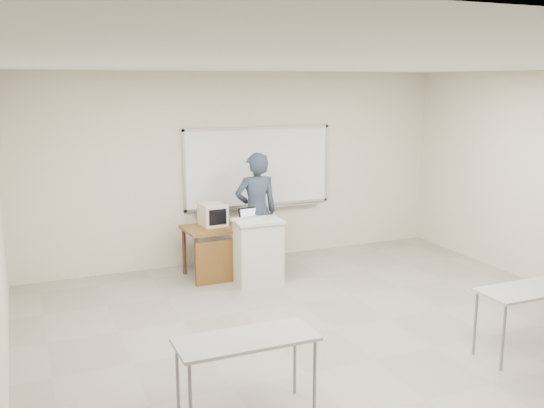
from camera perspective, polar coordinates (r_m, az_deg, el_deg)
name	(u,v)px	position (r m, az deg, el deg)	size (l,w,h in m)	color
floor	(373,360)	(6.60, 9.53, -14.30)	(7.00, 8.00, 0.01)	gray
whiteboard	(258,168)	(9.72, -1.29, 3.40)	(2.48, 0.10, 1.31)	white
student_desks	(466,352)	(5.34, 17.76, -13.16)	(4.40, 2.20, 0.73)	#9FA09B
instructor_desk	(234,241)	(8.95, -3.58, -3.47)	(1.42, 0.71, 0.75)	brown
podium	(258,252)	(8.63, -1.31, -4.51)	(0.67, 0.49, 0.93)	silver
crt_monitor	(213,215)	(9.01, -5.61, -1.00)	(0.35, 0.40, 0.34)	beige
laptop	(253,221)	(8.98, -1.78, -1.65)	(0.35, 0.32, 0.26)	black
mouse	(271,224)	(9.01, -0.11, -1.85)	(0.10, 0.07, 0.04)	#A1A4A8
keyboard	(246,219)	(8.53, -2.46, -1.40)	(0.45, 0.15, 0.02)	beige
presenter	(256,212)	(9.20, -1.50, -0.72)	(0.66, 0.43, 1.81)	black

